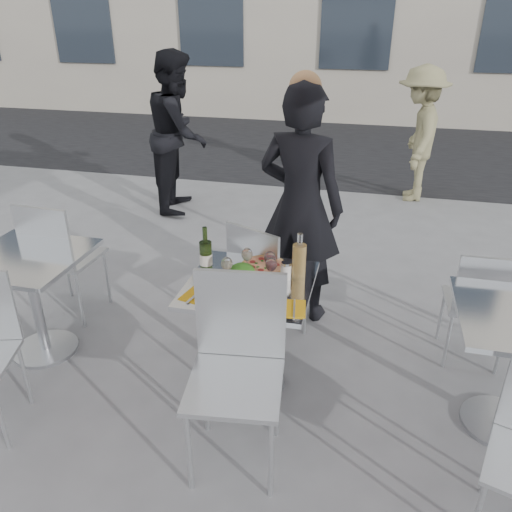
% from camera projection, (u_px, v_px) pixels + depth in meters
% --- Properties ---
extents(ground, '(80.00, 80.00, 0.00)m').
position_uv_depth(ground, '(251.00, 383.00, 3.23)').
color(ground, slate).
extents(street_asphalt, '(24.00, 5.00, 0.00)m').
position_uv_depth(street_asphalt, '(340.00, 146.00, 8.89)').
color(street_asphalt, black).
rests_on(street_asphalt, ground).
extents(main_table, '(0.72, 0.72, 0.75)m').
position_uv_depth(main_table, '(250.00, 313.00, 2.99)').
color(main_table, '#B7BABF').
rests_on(main_table, ground).
extents(side_table_left, '(0.72, 0.72, 0.75)m').
position_uv_depth(side_table_left, '(32.00, 284.00, 3.31)').
color(side_table_left, '#B7BABF').
rests_on(side_table_left, ground).
extents(chair_far, '(0.56, 0.57, 0.93)m').
position_uv_depth(chair_far, '(263.00, 275.00, 3.40)').
color(chair_far, silver).
rests_on(chair_far, ground).
extents(chair_near, '(0.52, 0.53, 1.02)m').
position_uv_depth(chair_near, '(238.00, 356.00, 2.51)').
color(chair_near, silver).
rests_on(chair_near, ground).
extents(side_chair_lfar, '(0.46, 0.47, 0.96)m').
position_uv_depth(side_chair_lfar, '(58.00, 252.00, 3.68)').
color(side_chair_lfar, silver).
rests_on(side_chair_lfar, ground).
extents(side_chair_rfar, '(0.40, 0.41, 0.85)m').
position_uv_depth(side_chair_rfar, '(481.00, 300.00, 3.20)').
color(side_chair_rfar, silver).
rests_on(side_chair_rfar, ground).
extents(woman_diner, '(0.73, 0.56, 1.78)m').
position_uv_depth(woman_diner, '(300.00, 206.00, 3.64)').
color(woman_diner, black).
rests_on(woman_diner, ground).
extents(pedestrian_a, '(0.84, 0.99, 1.81)m').
position_uv_depth(pedestrian_a, '(178.00, 133.00, 5.74)').
color(pedestrian_a, black).
rests_on(pedestrian_a, ground).
extents(pedestrian_b, '(0.61, 1.05, 1.62)m').
position_uv_depth(pedestrian_b, '(418.00, 135.00, 6.08)').
color(pedestrian_b, '#8E865B').
rests_on(pedestrian_b, ground).
extents(pizza_near, '(0.34, 0.34, 0.02)m').
position_uv_depth(pizza_near, '(235.00, 295.00, 2.75)').
color(pizza_near, '#D8AD54').
rests_on(pizza_near, main_table).
extents(pizza_far, '(0.32, 0.32, 0.03)m').
position_uv_depth(pizza_far, '(264.00, 267.00, 3.04)').
color(pizza_far, white).
rests_on(pizza_far, main_table).
extents(salad_plate, '(0.22, 0.22, 0.09)m').
position_uv_depth(salad_plate, '(242.00, 272.00, 2.94)').
color(salad_plate, white).
rests_on(salad_plate, main_table).
extents(wine_bottle, '(0.07, 0.07, 0.29)m').
position_uv_depth(wine_bottle, '(206.00, 255.00, 2.96)').
color(wine_bottle, '#38531F').
rests_on(wine_bottle, main_table).
extents(carafe, '(0.08, 0.08, 0.29)m').
position_uv_depth(carafe, '(299.00, 261.00, 2.88)').
color(carafe, '#DDB25E').
rests_on(carafe, main_table).
extents(sugar_shaker, '(0.06, 0.06, 0.11)m').
position_uv_depth(sugar_shaker, '(286.00, 270.00, 2.92)').
color(sugar_shaker, white).
rests_on(sugar_shaker, main_table).
extents(wineglass_white_a, '(0.07, 0.07, 0.16)m').
position_uv_depth(wineglass_white_a, '(227.00, 265.00, 2.86)').
color(wineglass_white_a, white).
rests_on(wineglass_white_a, main_table).
extents(wineglass_white_b, '(0.07, 0.07, 0.16)m').
position_uv_depth(wineglass_white_b, '(247.00, 255.00, 2.97)').
color(wineglass_white_b, white).
rests_on(wineglass_white_b, main_table).
extents(wineglass_red_a, '(0.07, 0.07, 0.16)m').
position_uv_depth(wineglass_red_a, '(271.00, 265.00, 2.86)').
color(wineglass_red_a, white).
rests_on(wineglass_red_a, main_table).
extents(wineglass_red_b, '(0.07, 0.07, 0.16)m').
position_uv_depth(wineglass_red_b, '(270.00, 259.00, 2.93)').
color(wineglass_red_b, white).
rests_on(wineglass_red_b, main_table).
extents(napkin_left, '(0.21, 0.21, 0.01)m').
position_uv_depth(napkin_left, '(200.00, 295.00, 2.76)').
color(napkin_left, yellow).
rests_on(napkin_left, main_table).
extents(napkin_right, '(0.20, 0.20, 0.01)m').
position_uv_depth(napkin_right, '(289.00, 308.00, 2.64)').
color(napkin_right, yellow).
rests_on(napkin_right, main_table).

